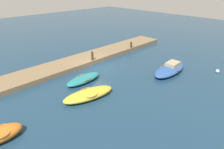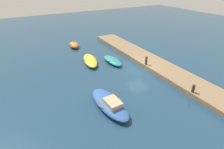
{
  "view_description": "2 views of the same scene",
  "coord_description": "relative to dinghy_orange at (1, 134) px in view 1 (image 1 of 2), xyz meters",
  "views": [
    {
      "loc": [
        12.1,
        15.08,
        8.56
      ],
      "look_at": [
        1.11,
        3.72,
        0.76
      ],
      "focal_mm": 30.0,
      "sensor_mm": 36.0,
      "label": 1
    },
    {
      "loc": [
        -15.19,
        12.14,
        9.78
      ],
      "look_at": [
        -0.92,
        4.17,
        0.78
      ],
      "focal_mm": 28.41,
      "sensor_mm": 36.0,
      "label": 2
    }
  ],
  "objects": [
    {
      "name": "dock_platform",
      "position": [
        -11.02,
        -6.63,
        -0.15
      ],
      "size": [
        26.15,
        3.21,
        0.5
      ],
      "primitive_type": "cube",
      "color": "#846B4C",
      "rests_on": "ground_plane"
    },
    {
      "name": "motorboat_blue",
      "position": [
        -15.72,
        2.13,
        0.0
      ],
      "size": [
        5.16,
        2.15,
        1.01
      ],
      "rotation": [
        0.0,
        0.0,
        0.04
      ],
      "color": "#2D569E",
      "rests_on": "ground_plane"
    },
    {
      "name": "mooring_post_mid_west",
      "position": [
        -11.27,
        -5.28,
        0.61
      ],
      "size": [
        0.27,
        0.27,
        1.03
      ],
      "primitive_type": "cylinder",
      "color": "#47331E",
      "rests_on": "dock_platform"
    },
    {
      "name": "ground_plane",
      "position": [
        -11.02,
        -4.36,
        -0.4
      ],
      "size": [
        84.0,
        84.0,
        0.0
      ],
      "primitive_type": "plane",
      "color": "navy"
    },
    {
      "name": "rowboat_yellow",
      "position": [
        -6.58,
        0.04,
        -0.06
      ],
      "size": [
        4.58,
        2.41,
        0.67
      ],
      "rotation": [
        0.0,
        0.0,
        -0.2
      ],
      "color": "gold",
      "rests_on": "ground_plane"
    },
    {
      "name": "rowboat_teal",
      "position": [
        -7.94,
        -2.5,
        -0.11
      ],
      "size": [
        3.76,
        1.53,
        0.57
      ],
      "rotation": [
        0.0,
        0.0,
        0.04
      ],
      "color": "teal",
      "rests_on": "ground_plane"
    },
    {
      "name": "mooring_post_west",
      "position": [
        -18.05,
        -5.28,
        0.48
      ],
      "size": [
        0.27,
        0.27,
        0.76
      ],
      "primitive_type": "cylinder",
      "color": "#47331E",
      "rests_on": "dock_platform"
    },
    {
      "name": "dinghy_orange",
      "position": [
        0.0,
        0.0,
        0.0
      ],
      "size": [
        2.53,
        1.45,
        0.78
      ],
      "rotation": [
        0.0,
        0.0,
        -0.05
      ],
      "color": "orange",
      "rests_on": "ground_plane"
    },
    {
      "name": "marker_buoy",
      "position": [
        -19.24,
        5.67,
        -0.21
      ],
      "size": [
        0.39,
        0.39,
        0.39
      ],
      "primitive_type": "sphere",
      "color": "silver",
      "rests_on": "ground_plane"
    }
  ]
}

